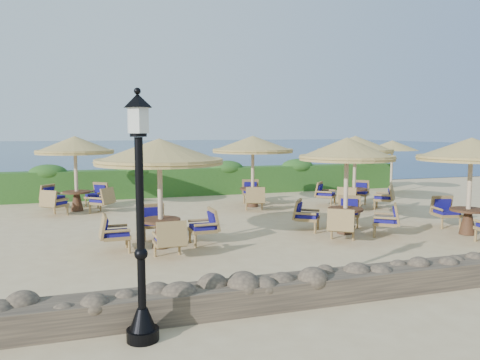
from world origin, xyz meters
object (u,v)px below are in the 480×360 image
cafe_set_3 (75,161)px  cafe_set_2 (471,161)px  extra_parasol (392,145)px  cafe_set_4 (253,152)px  lamp_post (140,228)px  cafe_set_1 (346,170)px  cafe_set_0 (160,170)px  cafe_set_5 (355,158)px

cafe_set_3 → cafe_set_2: bearing=-35.4°
extra_parasol → cafe_set_4: cafe_set_4 is taller
lamp_post → cafe_set_1: size_ratio=1.23×
extra_parasol → cafe_set_4: 7.64m
cafe_set_0 → cafe_set_1: (5.09, 0.01, -0.12)m
cafe_set_0 → cafe_set_1: 5.09m
cafe_set_0 → cafe_set_3: size_ratio=1.15×
cafe_set_1 → cafe_set_3: same height
cafe_set_2 → extra_parasol: bearing=67.4°
cafe_set_1 → cafe_set_4: 5.23m
cafe_set_0 → cafe_set_5: 8.64m
extra_parasol → cafe_set_1: cafe_set_1 is taller
cafe_set_1 → cafe_set_4: bearing=99.9°
lamp_post → cafe_set_2: size_ratio=1.15×
cafe_set_2 → cafe_set_3: same height
cafe_set_3 → extra_parasol: bearing=3.4°
cafe_set_1 → cafe_set_2: 3.34m
cafe_set_0 → cafe_set_4: (4.19, 5.15, 0.16)m
lamp_post → extra_parasol: lamp_post is taller
lamp_post → cafe_set_3: bearing=95.5°
lamp_post → cafe_set_1: bearing=39.5°
cafe_set_1 → cafe_set_4: (-0.89, 5.14, 0.27)m
cafe_set_0 → extra_parasol: bearing=31.1°
cafe_set_5 → lamp_post: bearing=-134.5°
cafe_set_3 → cafe_set_4: size_ratio=0.89×
extra_parasol → cafe_set_5: 5.00m
cafe_set_0 → cafe_set_2: (8.22, -1.14, 0.13)m
lamp_post → cafe_set_4: (5.18, 10.16, 0.50)m
lamp_post → cafe_set_2: (9.21, 3.87, 0.47)m
cafe_set_4 → cafe_set_1: bearing=-80.1°
cafe_set_0 → cafe_set_2: same height
lamp_post → cafe_set_1: (6.08, 5.01, 0.22)m
cafe_set_2 → cafe_set_4: (-4.03, 6.29, 0.03)m
cafe_set_2 → cafe_set_4: size_ratio=0.95×
cafe_set_3 → cafe_set_5: (9.79, -2.31, 0.03)m
extra_parasol → cafe_set_1: 9.57m
cafe_set_4 → extra_parasol: bearing=14.0°
extra_parasol → cafe_set_1: bearing=-133.0°
lamp_post → cafe_set_4: 11.41m
cafe_set_1 → cafe_set_4: size_ratio=0.89×
extra_parasol → cafe_set_3: cafe_set_3 is taller
cafe_set_4 → cafe_set_0: bearing=-129.2°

